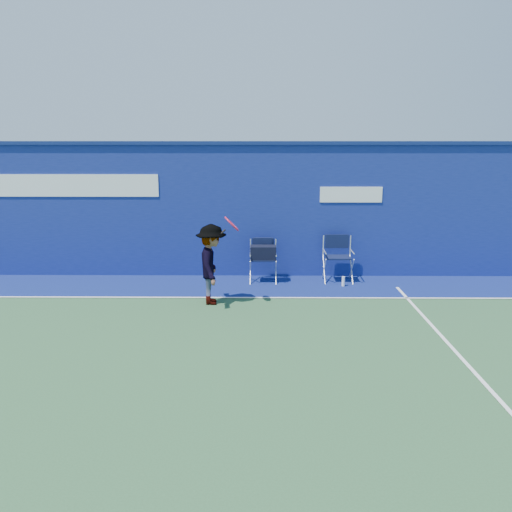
{
  "coord_description": "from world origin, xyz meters",
  "views": [
    {
      "loc": [
        1.57,
        -7.24,
        3.15
      ],
      "look_at": [
        1.48,
        2.6,
        1.0
      ],
      "focal_mm": 38.0,
      "sensor_mm": 36.0,
      "label": 1
    }
  ],
  "objects_px": {
    "water_bottle": "(343,281)",
    "tennis_player": "(212,264)",
    "directors_chair_right": "(338,267)",
    "directors_chair_left": "(263,264)"
  },
  "relations": [
    {
      "from": "directors_chair_right",
      "to": "directors_chair_left",
      "type": "bearing_deg",
      "value": -178.06
    },
    {
      "from": "water_bottle",
      "to": "tennis_player",
      "type": "xyz_separation_m",
      "value": [
        -2.73,
        -1.24,
        0.67
      ]
    },
    {
      "from": "directors_chair_right",
      "to": "tennis_player",
      "type": "bearing_deg",
      "value": -147.84
    },
    {
      "from": "water_bottle",
      "to": "tennis_player",
      "type": "height_order",
      "value": "tennis_player"
    },
    {
      "from": "directors_chair_right",
      "to": "water_bottle",
      "type": "distance_m",
      "value": 0.49
    },
    {
      "from": "directors_chair_left",
      "to": "water_bottle",
      "type": "height_order",
      "value": "directors_chair_left"
    },
    {
      "from": "tennis_player",
      "to": "water_bottle",
      "type": "bearing_deg",
      "value": 24.38
    },
    {
      "from": "directors_chair_right",
      "to": "tennis_player",
      "type": "relative_size",
      "value": 0.59
    },
    {
      "from": "directors_chair_left",
      "to": "water_bottle",
      "type": "distance_m",
      "value": 1.8
    },
    {
      "from": "directors_chair_right",
      "to": "water_bottle",
      "type": "relative_size",
      "value": 4.65
    }
  ]
}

